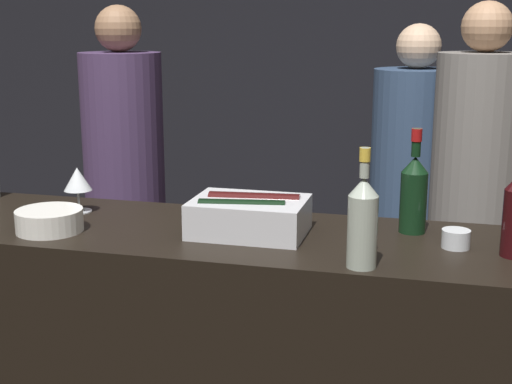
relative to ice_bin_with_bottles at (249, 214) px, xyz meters
name	(u,v)px	position (x,y,z in m)	size (l,w,h in m)	color
wall_back_chalkboard	(356,72)	(0.01, 2.46, 0.25)	(6.40, 0.06, 2.80)	black
ice_bin_with_bottles	(249,214)	(0.00, 0.00, 0.00)	(0.33, 0.24, 0.12)	silver
bowl_white	(49,220)	(-0.58, -0.13, -0.02)	(0.20, 0.20, 0.07)	silver
wine_glass	(78,180)	(-0.61, 0.10, 0.05)	(0.09, 0.09, 0.15)	silver
candle_votive	(456,239)	(0.59, 0.01, -0.03)	(0.08, 0.08, 0.05)	silver
rose_wine_bottle	(363,220)	(0.35, -0.21, 0.07)	(0.08, 0.08, 0.31)	#9EA899
red_wine_bottle_burgundy	(414,191)	(0.46, 0.14, 0.07)	(0.08, 0.08, 0.31)	black
person_in_hoodie	(125,176)	(-0.90, 1.08, -0.16)	(0.38, 0.38, 1.77)	black
person_blond_tee	(412,183)	(0.41, 1.53, -0.21)	(0.41, 0.41, 1.69)	black
person_grey_polo	(475,189)	(0.69, 1.20, -0.15)	(0.39, 0.39, 1.78)	black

